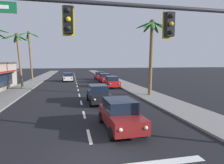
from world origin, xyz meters
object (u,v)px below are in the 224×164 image
at_px(sedan_oncoming_far, 68,77).
at_px(sedan_parked_mid_kerb, 105,78).
at_px(traffic_signal_mast, 168,37).
at_px(sedan_third_in_queue, 98,94).
at_px(palm_left_third, 18,47).
at_px(sedan_lead_at_stop_bar, 120,114).
at_px(sedan_parked_nearest_kerb, 112,82).
at_px(palm_right_second, 152,45).
at_px(palm_left_farthest, 30,47).
at_px(sedan_parked_far_kerb, 100,76).

bearing_deg(sedan_oncoming_far, sedan_parked_mid_kerb, -28.17).
xyz_separation_m(traffic_signal_mast, sedan_third_in_queue, (-1.35, 10.39, -3.94)).
xyz_separation_m(traffic_signal_mast, sedan_oncoming_far, (-4.52, 31.10, -3.94)).
bearing_deg(palm_left_third, traffic_signal_mast, -63.12).
relative_size(sedan_lead_at_stop_bar, sedan_third_in_queue, 1.01).
distance_m(sedan_parked_nearest_kerb, palm_right_second, 9.64).
bearing_deg(sedan_parked_nearest_kerb, sedan_third_in_queue, -108.82).
relative_size(traffic_signal_mast, palm_left_farthest, 1.21).
bearing_deg(sedan_third_in_queue, sedan_oncoming_far, 98.72).
relative_size(sedan_third_in_queue, sedan_parked_far_kerb, 1.00).
height_order(palm_left_third, palm_right_second, palm_right_second).
bearing_deg(palm_left_farthest, traffic_signal_mast, -70.65).
xyz_separation_m(sedan_parked_mid_kerb, sedan_parked_far_kerb, (-0.10, 5.67, 0.00)).
bearing_deg(sedan_parked_nearest_kerb, traffic_signal_mast, -95.95).
bearing_deg(sedan_parked_mid_kerb, palm_left_farthest, 157.68).
distance_m(sedan_oncoming_far, sedan_parked_nearest_kerb, 12.39).
xyz_separation_m(traffic_signal_mast, palm_left_farthest, (-11.65, 33.18, 1.96)).
bearing_deg(traffic_signal_mast, sedan_oncoming_far, 98.28).
xyz_separation_m(sedan_parked_nearest_kerb, palm_right_second, (2.78, -7.86, 4.84)).
relative_size(sedan_parked_nearest_kerb, sedan_parked_mid_kerb, 1.00).
bearing_deg(sedan_parked_mid_kerb, sedan_parked_nearest_kerb, -91.11).
distance_m(traffic_signal_mast, palm_left_third, 24.03).
bearing_deg(sedan_third_in_queue, sedan_parked_mid_kerb, 77.99).
height_order(traffic_signal_mast, palm_left_third, palm_left_third).
height_order(sedan_lead_at_stop_bar, sedan_third_in_queue, same).
height_order(sedan_third_in_queue, sedan_parked_nearest_kerb, same).
distance_m(sedan_oncoming_far, sedan_parked_mid_kerb, 7.72).
height_order(traffic_signal_mast, sedan_third_in_queue, traffic_signal_mast).
xyz_separation_m(sedan_lead_at_stop_bar, palm_left_third, (-9.78, 18.12, 4.94)).
bearing_deg(sedan_parked_nearest_kerb, palm_left_third, 176.67).
xyz_separation_m(sedan_oncoming_far, palm_right_second, (9.46, -18.30, 4.84)).
xyz_separation_m(palm_left_third, palm_right_second, (15.79, -8.61, -0.11)).
xyz_separation_m(sedan_parked_nearest_kerb, sedan_parked_far_kerb, (0.03, 12.46, 0.00)).
xyz_separation_m(sedan_lead_at_stop_bar, sedan_parked_far_kerb, (3.26, 29.82, 0.00)).
height_order(traffic_signal_mast, sedan_parked_far_kerb, traffic_signal_mast).
relative_size(sedan_lead_at_stop_bar, palm_right_second, 0.53).
relative_size(sedan_third_in_queue, sedan_parked_nearest_kerb, 0.99).
relative_size(sedan_oncoming_far, palm_right_second, 0.54).
bearing_deg(palm_left_farthest, sedan_parked_nearest_kerb, -42.20).
bearing_deg(palm_right_second, sedan_lead_at_stop_bar, -122.31).
distance_m(traffic_signal_mast, sedan_parked_mid_kerb, 27.83).
bearing_deg(sedan_third_in_queue, palm_right_second, 21.01).
height_order(sedan_oncoming_far, palm_left_farthest, palm_left_farthest).
height_order(traffic_signal_mast, sedan_lead_at_stop_bar, traffic_signal_mast).
bearing_deg(sedan_lead_at_stop_bar, sedan_third_in_queue, 92.20).
bearing_deg(palm_right_second, sedan_parked_mid_kerb, 100.26).
bearing_deg(palm_right_second, sedan_third_in_queue, -158.99).
bearing_deg(palm_left_farthest, sedan_third_in_queue, -65.67).
bearing_deg(sedan_oncoming_far, palm_left_third, -123.18).
bearing_deg(palm_right_second, palm_left_farthest, 129.15).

